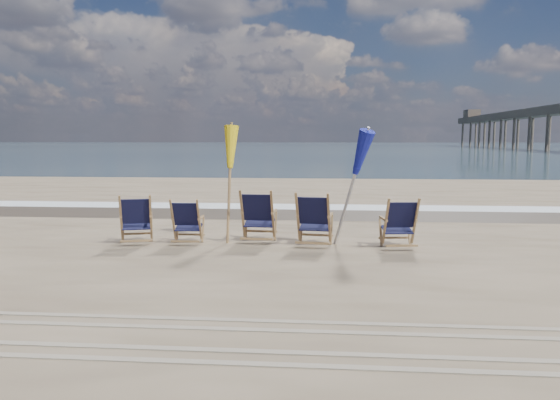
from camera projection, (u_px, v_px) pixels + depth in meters
The scene contains 11 objects.
ocean at pixel (324, 146), 135.14m from camera, with size 400.00×400.00×0.00m, color #364C59.
surf_foam at pixel (297, 207), 16.66m from camera, with size 200.00×1.40×0.01m, color silver.
wet_sand_strip at pixel (294, 213), 15.17m from camera, with size 200.00×2.60×0.00m, color #42362A.
tire_tracks at pixel (238, 339), 5.67m from camera, with size 80.00×1.30×0.01m, color gray, non-canonical shape.
beach_chair_0 at pixel (151, 219), 10.71m from camera, with size 0.64×0.73×1.01m, color black, non-canonical shape.
beach_chair_1 at pixel (199, 222), 10.63m from camera, with size 0.59×0.67×0.93m, color black, non-canonical shape.
beach_chair_2 at pixel (273, 217), 10.79m from camera, with size 0.70×0.78×1.09m, color black, non-canonical shape.
beach_chair_3 at pixel (329, 220), 10.35m from camera, with size 0.69×0.77×1.08m, color black, non-canonical shape.
beach_chair_4 at pixel (415, 223), 10.21m from camera, with size 0.64×0.72×1.00m, color black, non-canonical shape.
umbrella_yellow at pixel (229, 153), 10.86m from camera, with size 0.30×0.30×2.33m.
umbrella_blue at pixel (350, 152), 10.30m from camera, with size 0.30×0.30×2.36m.
Camera 1 is at (0.91, -8.21, 2.09)m, focal length 35.00 mm.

